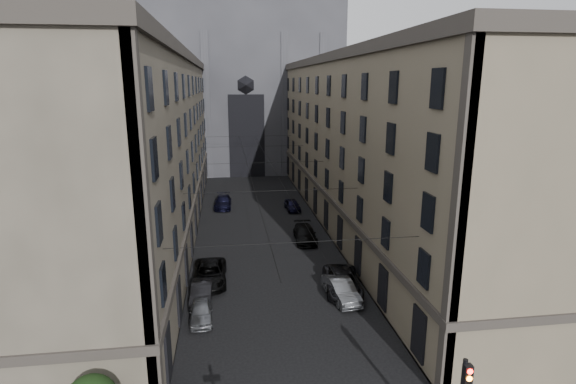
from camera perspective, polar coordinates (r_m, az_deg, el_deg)
name	(u,v)px	position (r m, az deg, el deg)	size (l,w,h in m)	color
sidewalk_left	(165,230)	(51.57, -15.29, -4.65)	(7.00, 80.00, 0.15)	#383533
sidewalk_right	(350,222)	(53.00, 7.87, -3.78)	(7.00, 80.00, 0.15)	#383533
building_left	(131,147)	(50.02, -19.32, 5.43)	(13.60, 60.60, 18.85)	#4D473B
building_right	(378,142)	(51.90, 11.35, 6.20)	(13.60, 60.60, 18.85)	brown
gothic_tower	(243,72)	(87.65, -5.77, 14.89)	(35.00, 23.00, 58.00)	#2D2D33
tram_wires	(260,164)	(49.12, -3.63, 3.55)	(14.00, 60.00, 0.43)	black
car_left_near	(201,311)	(32.39, -10.98, -14.59)	(1.57, 3.91, 1.33)	slate
car_left_midnear	(202,292)	(34.80, -10.89, -12.40)	(1.51, 4.33, 1.43)	black
car_left_midfar	(210,274)	(37.57, -9.92, -10.17)	(2.67, 5.78, 1.61)	black
car_left_far	(223,202)	(59.13, -8.27, -1.26)	(2.13, 5.25, 1.52)	black
car_right_near	(341,290)	(34.69, 6.78, -12.23)	(1.63, 4.68, 1.54)	slate
car_right_midnear	(342,282)	(35.91, 6.93, -11.22)	(2.68, 5.82, 1.62)	black
car_right_midfar	(305,234)	(46.38, 2.17, -5.34)	(2.12, 5.22, 1.52)	black
car_right_far	(292,205)	(57.36, 0.55, -1.65)	(1.64, 4.09, 1.39)	black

